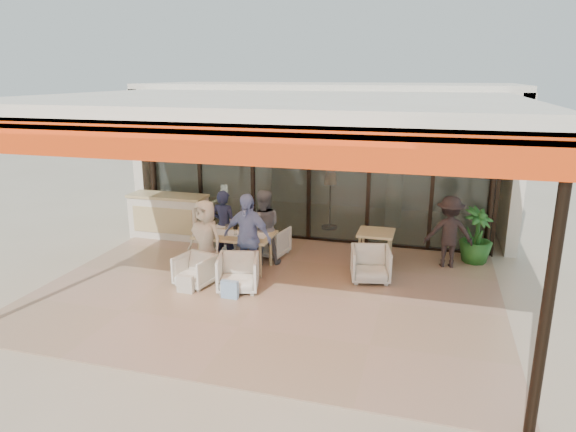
% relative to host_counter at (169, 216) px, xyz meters
% --- Properties ---
extents(ground, '(70.00, 70.00, 0.00)m').
position_rel_host_counter_xyz_m(ground, '(3.22, -2.30, -0.53)').
color(ground, '#C6B293').
rests_on(ground, ground).
extents(terrace_floor, '(8.00, 6.00, 0.01)m').
position_rel_host_counter_xyz_m(terrace_floor, '(3.22, -2.30, -0.53)').
color(terrace_floor, tan).
rests_on(terrace_floor, ground).
extents(terrace_structure, '(8.00, 6.00, 3.40)m').
position_rel_host_counter_xyz_m(terrace_structure, '(3.22, -2.56, 2.72)').
color(terrace_structure, silver).
rests_on(terrace_structure, ground).
extents(glass_storefront, '(8.08, 0.10, 3.20)m').
position_rel_host_counter_xyz_m(glass_storefront, '(3.22, 0.70, 1.07)').
color(glass_storefront, '#9EADA3').
rests_on(glass_storefront, ground).
extents(interior_block, '(9.05, 3.62, 3.52)m').
position_rel_host_counter_xyz_m(interior_block, '(3.23, 3.02, 1.70)').
color(interior_block, silver).
rests_on(interior_block, ground).
extents(host_counter, '(1.85, 0.65, 1.04)m').
position_rel_host_counter_xyz_m(host_counter, '(0.00, 0.00, 0.00)').
color(host_counter, silver).
rests_on(host_counter, ground).
extents(dining_table, '(1.50, 0.90, 0.93)m').
position_rel_host_counter_xyz_m(dining_table, '(2.27, -1.50, 0.16)').
color(dining_table, '#DAC284').
rests_on(dining_table, ground).
extents(chair_far_left, '(0.82, 0.79, 0.71)m').
position_rel_host_counter_xyz_m(chair_far_left, '(1.85, -0.56, -0.18)').
color(chair_far_left, silver).
rests_on(chair_far_left, ground).
extents(chair_far_right, '(0.78, 0.75, 0.70)m').
position_rel_host_counter_xyz_m(chair_far_right, '(2.69, -0.56, -0.18)').
color(chair_far_right, silver).
rests_on(chair_far_right, ground).
extents(chair_near_left, '(0.73, 0.70, 0.64)m').
position_rel_host_counter_xyz_m(chair_near_left, '(1.85, -2.46, -0.21)').
color(chair_near_left, silver).
rests_on(chair_near_left, ground).
extents(chair_near_right, '(0.85, 0.82, 0.72)m').
position_rel_host_counter_xyz_m(chair_near_right, '(2.69, -2.46, -0.17)').
color(chair_near_right, silver).
rests_on(chair_near_right, ground).
extents(diner_navy, '(0.57, 0.40, 1.49)m').
position_rel_host_counter_xyz_m(diner_navy, '(1.85, -1.06, 0.21)').
color(diner_navy, '#1A213B').
rests_on(diner_navy, ground).
extents(diner_grey, '(0.91, 0.82, 1.54)m').
position_rel_host_counter_xyz_m(diner_grey, '(2.69, -1.06, 0.24)').
color(diner_grey, slate).
rests_on(diner_grey, ground).
extents(diner_cream, '(0.82, 0.64, 1.49)m').
position_rel_host_counter_xyz_m(diner_cream, '(1.85, -1.96, 0.21)').
color(diner_cream, beige).
rests_on(diner_cream, ground).
extents(diner_periwinkle, '(1.04, 0.57, 1.67)m').
position_rel_host_counter_xyz_m(diner_periwinkle, '(2.69, -1.96, 0.30)').
color(diner_periwinkle, '#7C8FD0').
rests_on(diner_periwinkle, ground).
extents(tote_bag_cream, '(0.30, 0.10, 0.34)m').
position_rel_host_counter_xyz_m(tote_bag_cream, '(1.85, -2.86, -0.36)').
color(tote_bag_cream, silver).
rests_on(tote_bag_cream, ground).
extents(tote_bag_blue, '(0.30, 0.10, 0.34)m').
position_rel_host_counter_xyz_m(tote_bag_blue, '(2.69, -2.86, -0.36)').
color(tote_bag_blue, '#99BFD8').
rests_on(tote_bag_blue, ground).
extents(side_table, '(0.70, 0.70, 0.74)m').
position_rel_host_counter_xyz_m(side_table, '(4.91, -0.62, 0.11)').
color(side_table, '#DAC284').
rests_on(side_table, ground).
extents(side_chair, '(0.82, 0.79, 0.72)m').
position_rel_host_counter_xyz_m(side_chair, '(4.91, -1.37, -0.17)').
color(side_chair, silver).
rests_on(side_chair, ground).
extents(standing_woman, '(1.00, 0.65, 1.46)m').
position_rel_host_counter_xyz_m(standing_woman, '(6.30, -0.22, 0.20)').
color(standing_woman, black).
rests_on(standing_woman, ground).
extents(potted_palm, '(0.92, 0.92, 1.16)m').
position_rel_host_counter_xyz_m(potted_palm, '(6.85, 0.17, 0.05)').
color(potted_palm, '#1E5919').
rests_on(potted_palm, ground).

